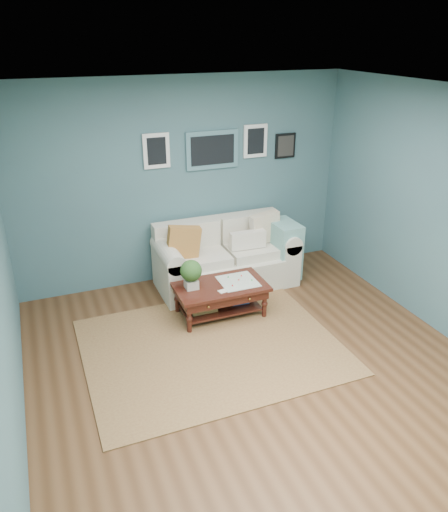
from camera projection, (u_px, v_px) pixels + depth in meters
room_shell at (266, 251)px, 4.52m from camera, size 5.00×5.02×2.70m
area_rug at (211, 346)px, 5.50m from camera, size 2.72×2.17×0.01m
loveseat at (231, 256)px, 6.74m from camera, size 1.89×0.86×0.97m
coffee_table at (216, 291)px, 5.97m from camera, size 1.10×0.65×0.77m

